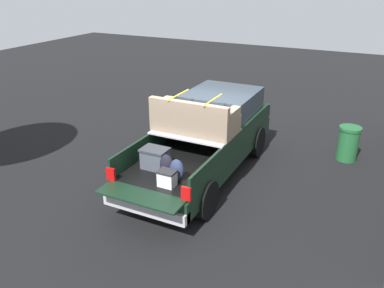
# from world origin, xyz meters

# --- Properties ---
(ground_plane) EXTENTS (40.00, 40.00, 0.00)m
(ground_plane) POSITION_xyz_m (0.00, 0.00, 0.00)
(ground_plane) COLOR black
(pickup_truck) EXTENTS (6.05, 2.06, 2.23)m
(pickup_truck) POSITION_xyz_m (0.38, 0.00, 0.99)
(pickup_truck) COLOR black
(pickup_truck) RESTS_ON ground_plane
(trash_can) EXTENTS (0.60, 0.60, 0.98)m
(trash_can) POSITION_xyz_m (2.64, -3.27, 0.50)
(trash_can) COLOR #1E592D
(trash_can) RESTS_ON ground_plane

